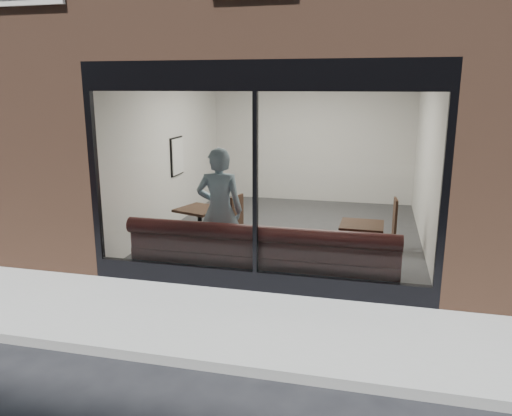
% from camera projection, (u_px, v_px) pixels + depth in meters
% --- Properties ---
extents(ground, '(120.00, 120.00, 0.00)m').
position_uv_depth(ground, '(209.00, 366.00, 5.24)').
color(ground, black).
rests_on(ground, ground).
extents(sidewalk_near, '(40.00, 2.00, 0.01)m').
position_uv_depth(sidewalk_near, '(235.00, 323.00, 6.19)').
color(sidewalk_near, gray).
rests_on(sidewalk_near, ground).
extents(kerb_near, '(40.00, 0.10, 0.12)m').
position_uv_depth(kerb_near, '(208.00, 364.00, 5.18)').
color(kerb_near, gray).
rests_on(kerb_near, ground).
extents(host_building_pier_left, '(2.50, 12.00, 3.20)m').
position_uv_depth(host_building_pier_left, '(172.00, 135.00, 13.27)').
color(host_building_pier_left, brown).
rests_on(host_building_pier_left, ground).
extents(host_building_pier_right, '(2.50, 12.00, 3.20)m').
position_uv_depth(host_building_pier_right, '(473.00, 142.00, 11.55)').
color(host_building_pier_right, brown).
rests_on(host_building_pier_right, ground).
extents(host_building_backfill, '(5.00, 6.00, 3.20)m').
position_uv_depth(host_building_backfill, '(325.00, 128.00, 15.24)').
color(host_building_backfill, brown).
rests_on(host_building_backfill, ground).
extents(cafe_floor, '(6.00, 6.00, 0.00)m').
position_uv_depth(cafe_floor, '(290.00, 232.00, 9.96)').
color(cafe_floor, '#2D2D30').
rests_on(cafe_floor, ground).
extents(cafe_ceiling, '(6.00, 6.00, 0.00)m').
position_uv_depth(cafe_ceiling, '(293.00, 68.00, 9.20)').
color(cafe_ceiling, white).
rests_on(cafe_ceiling, host_building_upper).
extents(cafe_wall_back, '(5.00, 0.00, 5.00)m').
position_uv_depth(cafe_wall_back, '(312.00, 138.00, 12.40)').
color(cafe_wall_back, silver).
rests_on(cafe_wall_back, ground).
extents(cafe_wall_left, '(0.00, 6.00, 6.00)m').
position_uv_depth(cafe_wall_left, '(171.00, 150.00, 10.15)').
color(cafe_wall_left, silver).
rests_on(cafe_wall_left, ground).
extents(cafe_wall_right, '(0.00, 6.00, 6.00)m').
position_uv_depth(cafe_wall_right, '(428.00, 158.00, 9.01)').
color(cafe_wall_right, silver).
rests_on(cafe_wall_right, ground).
extents(storefront_kick, '(5.00, 0.10, 0.30)m').
position_uv_depth(storefront_kick, '(255.00, 281.00, 7.14)').
color(storefront_kick, black).
rests_on(storefront_kick, ground).
extents(storefront_header, '(5.00, 0.10, 0.40)m').
position_uv_depth(storefront_header, '(255.00, 75.00, 6.46)').
color(storefront_header, black).
rests_on(storefront_header, host_building_upper).
extents(storefront_mullion, '(0.06, 0.10, 2.50)m').
position_uv_depth(storefront_mullion, '(255.00, 185.00, 6.81)').
color(storefront_mullion, black).
rests_on(storefront_mullion, storefront_kick).
extents(storefront_glass, '(4.80, 0.00, 4.80)m').
position_uv_depth(storefront_glass, '(255.00, 186.00, 6.78)').
color(storefront_glass, white).
rests_on(storefront_glass, storefront_kick).
extents(banquette, '(4.00, 0.55, 0.45)m').
position_uv_depth(banquette, '(262.00, 266.00, 7.50)').
color(banquette, '#391615').
rests_on(banquette, cafe_floor).
extents(person, '(0.78, 0.56, 1.97)m').
position_uv_depth(person, '(220.00, 211.00, 7.74)').
color(person, '#89A8BA').
rests_on(person, cafe_floor).
extents(cafe_table_left, '(0.88, 0.88, 0.04)m').
position_uv_depth(cafe_table_left, '(200.00, 209.00, 8.82)').
color(cafe_table_left, black).
rests_on(cafe_table_left, cafe_floor).
extents(cafe_table_right, '(0.68, 0.68, 0.04)m').
position_uv_depth(cafe_table_right, '(362.00, 225.00, 7.83)').
color(cafe_table_right, black).
rests_on(cafe_table_right, cafe_floor).
extents(cafe_chair_left, '(0.51, 0.51, 0.04)m').
position_uv_depth(cafe_chair_left, '(228.00, 232.00, 9.22)').
color(cafe_chair_left, black).
rests_on(cafe_chair_left, cafe_floor).
extents(cafe_chair_right, '(0.40, 0.40, 0.04)m').
position_uv_depth(cafe_chair_right, '(383.00, 237.00, 8.91)').
color(cafe_chair_right, black).
rests_on(cafe_chair_right, cafe_floor).
extents(wall_poster, '(0.02, 0.55, 0.74)m').
position_uv_depth(wall_poster, '(178.00, 156.00, 10.40)').
color(wall_poster, white).
rests_on(wall_poster, cafe_wall_left).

